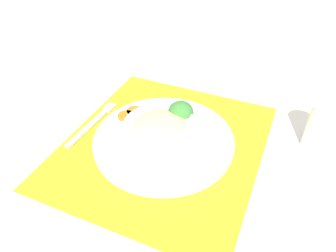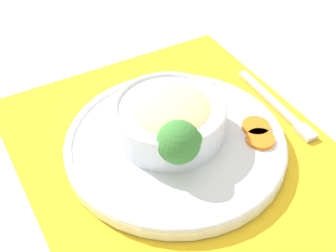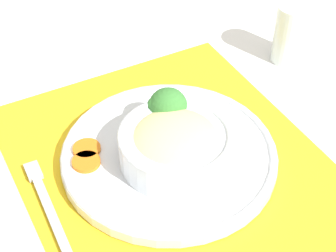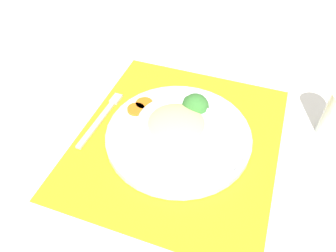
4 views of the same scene
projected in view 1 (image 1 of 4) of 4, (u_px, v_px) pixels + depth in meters
ground_plane at (164, 145)px, 0.73m from camera, size 4.00×4.00×0.00m
placemat at (164, 144)px, 0.72m from camera, size 0.42×0.47×0.00m
plate at (164, 139)px, 0.72m from camera, size 0.31×0.31×0.02m
bowl at (161, 132)px, 0.68m from camera, size 0.16×0.16×0.06m
broccoli_floret at (181, 114)px, 0.71m from camera, size 0.06×0.06×0.07m
carrot_slice_near at (135, 111)px, 0.78m from camera, size 0.04×0.04×0.01m
carrot_slice_middle at (126, 116)px, 0.77m from camera, size 0.04×0.04×0.01m
water_glass at (320, 130)px, 0.69m from camera, size 0.06×0.06×0.11m
fork at (96, 120)px, 0.79m from camera, size 0.02×0.18×0.01m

